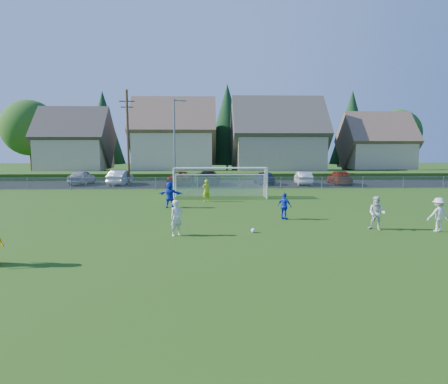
{
  "coord_description": "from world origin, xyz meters",
  "views": [
    {
      "loc": [
        -0.89,
        -15.97,
        4.22
      ],
      "look_at": [
        0.0,
        8.0,
        1.4
      ],
      "focal_mm": 32.0,
      "sensor_mm": 36.0,
      "label": 1
    }
  ],
  "objects_px": {
    "soccer_ball": "(253,230)",
    "car_c": "(181,178)",
    "car_g": "(339,178)",
    "player_blue_b": "(170,195)",
    "car_f": "(303,178)",
    "player_blue_a": "(284,206)",
    "player_white_c": "(438,215)",
    "player_white_a": "(176,218)",
    "soccer_goal": "(220,178)",
    "car_d": "(209,178)",
    "car_a": "(82,177)",
    "player_white_b": "(377,213)",
    "goalkeeper": "(206,190)",
    "car_b": "(120,178)",
    "car_e": "(264,178)"
  },
  "relations": [
    {
      "from": "car_c",
      "to": "car_g",
      "type": "relative_size",
      "value": 1.04
    },
    {
      "from": "soccer_ball",
      "to": "car_c",
      "type": "height_order",
      "value": "car_c"
    },
    {
      "from": "player_white_a",
      "to": "soccer_goal",
      "type": "distance_m",
      "value": 13.82
    },
    {
      "from": "car_g",
      "to": "player_white_a",
      "type": "bearing_deg",
      "value": 61.88
    },
    {
      "from": "player_blue_a",
      "to": "player_white_c",
      "type": "bearing_deg",
      "value": -164.15
    },
    {
      "from": "car_a",
      "to": "car_b",
      "type": "height_order",
      "value": "car_a"
    },
    {
      "from": "car_g",
      "to": "goalkeeper",
      "type": "bearing_deg",
      "value": 46.4
    },
    {
      "from": "player_white_c",
      "to": "car_g",
      "type": "relative_size",
      "value": 0.34
    },
    {
      "from": "player_blue_a",
      "to": "car_d",
      "type": "xyz_separation_m",
      "value": [
        -4.35,
        20.58,
        -0.01
      ]
    },
    {
      "from": "soccer_ball",
      "to": "soccer_goal",
      "type": "relative_size",
      "value": 0.03
    },
    {
      "from": "goalkeeper",
      "to": "car_c",
      "type": "xyz_separation_m",
      "value": [
        -2.77,
        13.02,
        -0.12
      ]
    },
    {
      "from": "player_white_b",
      "to": "soccer_goal",
      "type": "bearing_deg",
      "value": 156.38
    },
    {
      "from": "car_b",
      "to": "car_d",
      "type": "relative_size",
      "value": 0.91
    },
    {
      "from": "goalkeeper",
      "to": "player_blue_a",
      "type": "bearing_deg",
      "value": 96.21
    },
    {
      "from": "car_e",
      "to": "player_blue_b",
      "type": "bearing_deg",
      "value": 55.95
    },
    {
      "from": "player_white_a",
      "to": "car_a",
      "type": "relative_size",
      "value": 0.36
    },
    {
      "from": "player_white_a",
      "to": "soccer_goal",
      "type": "bearing_deg",
      "value": 43.83
    },
    {
      "from": "player_white_c",
      "to": "car_e",
      "type": "height_order",
      "value": "player_white_c"
    },
    {
      "from": "car_f",
      "to": "car_a",
      "type": "bearing_deg",
      "value": 2.53
    },
    {
      "from": "player_white_b",
      "to": "goalkeeper",
      "type": "relative_size",
      "value": 1.02
    },
    {
      "from": "player_blue_b",
      "to": "car_d",
      "type": "bearing_deg",
      "value": -87.84
    },
    {
      "from": "car_f",
      "to": "soccer_ball",
      "type": "bearing_deg",
      "value": 75.94
    },
    {
      "from": "goalkeeper",
      "to": "car_g",
      "type": "distance_m",
      "value": 19.15
    },
    {
      "from": "player_white_a",
      "to": "goalkeeper",
      "type": "relative_size",
      "value": 1.01
    },
    {
      "from": "player_white_a",
      "to": "player_blue_b",
      "type": "bearing_deg",
      "value": 61.57
    },
    {
      "from": "goalkeeper",
      "to": "car_d",
      "type": "height_order",
      "value": "goalkeeper"
    },
    {
      "from": "goalkeeper",
      "to": "car_e",
      "type": "height_order",
      "value": "goalkeeper"
    },
    {
      "from": "player_white_a",
      "to": "player_white_b",
      "type": "distance_m",
      "value": 9.94
    },
    {
      "from": "player_white_a",
      "to": "car_d",
      "type": "relative_size",
      "value": 0.33
    },
    {
      "from": "car_a",
      "to": "car_c",
      "type": "height_order",
      "value": "car_a"
    },
    {
      "from": "player_white_b",
      "to": "player_blue_a",
      "type": "relative_size",
      "value": 1.12
    },
    {
      "from": "player_white_b",
      "to": "car_g",
      "type": "xyz_separation_m",
      "value": [
        5.74,
        23.23,
        -0.13
      ]
    },
    {
      "from": "player_white_a",
      "to": "car_f",
      "type": "relative_size",
      "value": 0.4
    },
    {
      "from": "soccer_ball",
      "to": "car_e",
      "type": "bearing_deg",
      "value": 80.92
    },
    {
      "from": "player_white_c",
      "to": "car_c",
      "type": "relative_size",
      "value": 0.33
    },
    {
      "from": "car_a",
      "to": "car_f",
      "type": "bearing_deg",
      "value": 179.74
    },
    {
      "from": "car_f",
      "to": "car_g",
      "type": "xyz_separation_m",
      "value": [
        3.99,
        0.15,
        0.02
      ]
    },
    {
      "from": "player_blue_a",
      "to": "car_f",
      "type": "distance_m",
      "value": 20.89
    },
    {
      "from": "car_c",
      "to": "car_f",
      "type": "height_order",
      "value": "car_c"
    },
    {
      "from": "car_a",
      "to": "car_c",
      "type": "bearing_deg",
      "value": 179.58
    },
    {
      "from": "car_f",
      "to": "soccer_goal",
      "type": "bearing_deg",
      "value": 53.12
    },
    {
      "from": "car_c",
      "to": "soccer_goal",
      "type": "relative_size",
      "value": 0.69
    },
    {
      "from": "car_d",
      "to": "car_g",
      "type": "bearing_deg",
      "value": -174.36
    },
    {
      "from": "player_white_b",
      "to": "car_b",
      "type": "relative_size",
      "value": 0.36
    },
    {
      "from": "player_blue_b",
      "to": "car_f",
      "type": "relative_size",
      "value": 0.42
    },
    {
      "from": "car_c",
      "to": "car_g",
      "type": "bearing_deg",
      "value": -176.64
    },
    {
      "from": "car_d",
      "to": "car_f",
      "type": "distance_m",
      "value": 10.18
    },
    {
      "from": "player_white_c",
      "to": "car_g",
      "type": "xyz_separation_m",
      "value": [
        2.88,
        23.7,
        -0.12
      ]
    },
    {
      "from": "car_b",
      "to": "car_d",
      "type": "bearing_deg",
      "value": -176.89
    },
    {
      "from": "car_e",
      "to": "car_a",
      "type": "bearing_deg",
      "value": -6.68
    }
  ]
}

